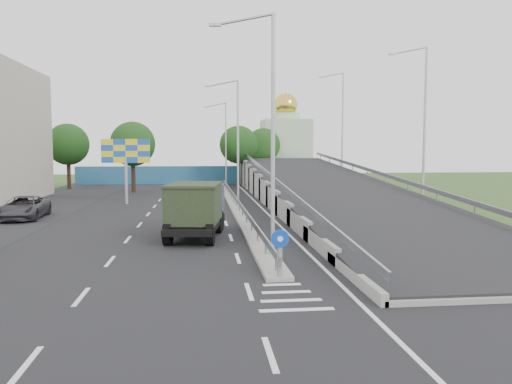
{
  "coord_description": "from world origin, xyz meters",
  "views": [
    {
      "loc": [
        -2.71,
        -14.84,
        4.67
      ],
      "look_at": [
        0.41,
        13.53,
        2.2
      ],
      "focal_mm": 35.0,
      "sensor_mm": 36.0,
      "label": 1
    }
  ],
  "objects": [
    {
      "name": "median_guardrail",
      "position": [
        0.0,
        24.0,
        0.75
      ],
      "size": [
        0.09,
        44.0,
        0.71
      ],
      "color": "gray",
      "rests_on": "median"
    },
    {
      "name": "dump_truck",
      "position": [
        -2.97,
        11.7,
        1.61
      ],
      "size": [
        3.29,
        6.85,
        2.9
      ],
      "rotation": [
        0.0,
        0.0,
        -0.14
      ],
      "color": "black",
      "rests_on": "ground"
    },
    {
      "name": "billboard",
      "position": [
        -9.0,
        28.0,
        4.19
      ],
      "size": [
        4.0,
        0.24,
        5.5
      ],
      "color": "#B2B5B7",
      "rests_on": "ground"
    },
    {
      "name": "blue_wall",
      "position": [
        -4.0,
        52.0,
        1.2
      ],
      "size": [
        30.0,
        0.5,
        2.4
      ],
      "primitive_type": "cube",
      "color": "#206278",
      "rests_on": "ground"
    },
    {
      "name": "road_surface",
      "position": [
        -3.0,
        20.0,
        0.0
      ],
      "size": [
        26.0,
        90.0,
        0.04
      ],
      "primitive_type": "cube",
      "color": "black",
      "rests_on": "ground"
    },
    {
      "name": "median",
      "position": [
        0.0,
        24.0,
        0.1
      ],
      "size": [
        1.0,
        44.0,
        0.2
      ],
      "primitive_type": "cube",
      "color": "gray",
      "rests_on": "ground"
    },
    {
      "name": "tree_ramp_far",
      "position": [
        6.0,
        55.0,
        5.18
      ],
      "size": [
        4.8,
        4.8,
        7.6
      ],
      "color": "black",
      "rests_on": "ground"
    },
    {
      "name": "ground",
      "position": [
        0.0,
        0.0,
        0.0
      ],
      "size": [
        160.0,
        160.0,
        0.0
      ],
      "primitive_type": "plane",
      "color": "#2D4C1E",
      "rests_on": "ground"
    },
    {
      "name": "lamp_post_far",
      "position": [
        0.11,
        46.0,
        5.81
      ],
      "size": [
        2.74,
        0.18,
        10.08
      ],
      "color": "#B2B5B7",
      "rests_on": "median"
    },
    {
      "name": "tree_left_mid",
      "position": [
        -10.0,
        40.0,
        5.18
      ],
      "size": [
        4.8,
        4.8,
        7.6
      ],
      "color": "black",
      "rests_on": "ground"
    },
    {
      "name": "parked_car_c",
      "position": [
        -14.52,
        19.66,
        0.76
      ],
      "size": [
        2.83,
        5.59,
        1.52
      ],
      "primitive_type": "imported",
      "rotation": [
        0.0,
        0.0,
        0.06
      ],
      "color": "#37353B",
      "rests_on": "ground"
    },
    {
      "name": "sign_bollard",
      "position": [
        0.0,
        2.17,
        1.03
      ],
      "size": [
        0.64,
        0.23,
        1.67
      ],
      "color": "black",
      "rests_on": "median"
    },
    {
      "name": "tree_left_far",
      "position": [
        -18.0,
        45.0,
        5.18
      ],
      "size": [
        4.8,
        4.8,
        7.6
      ],
      "color": "black",
      "rests_on": "ground"
    },
    {
      "name": "lamp_post_mid",
      "position": [
        0.11,
        26.0,
        5.81
      ],
      "size": [
        2.74,
        0.18,
        10.08
      ],
      "color": "#B2B5B7",
      "rests_on": "median"
    },
    {
      "name": "overpass_ramp",
      "position": [
        7.5,
        24.0,
        1.75
      ],
      "size": [
        10.0,
        50.0,
        3.5
      ],
      "color": "gray",
      "rests_on": "ground"
    },
    {
      "name": "parking_strip",
      "position": [
        -16.0,
        20.0,
        0.0
      ],
      "size": [
        8.0,
        90.0,
        0.05
      ],
      "primitive_type": "cube",
      "color": "black",
      "rests_on": "ground"
    },
    {
      "name": "lamp_post_near",
      "position": [
        0.11,
        6.0,
        5.81
      ],
      "size": [
        2.74,
        0.18,
        10.08
      ],
      "color": "#B2B5B7",
      "rests_on": "median"
    },
    {
      "name": "church",
      "position": [
        10.0,
        60.0,
        5.31
      ],
      "size": [
        7.0,
        7.0,
        13.8
      ],
      "color": "#B2CCAD",
      "rests_on": "ground"
    },
    {
      "name": "tree_median_far",
      "position": [
        2.0,
        48.0,
        5.18
      ],
      "size": [
        4.8,
        4.8,
        7.6
      ],
      "color": "black",
      "rests_on": "ground"
    }
  ]
}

